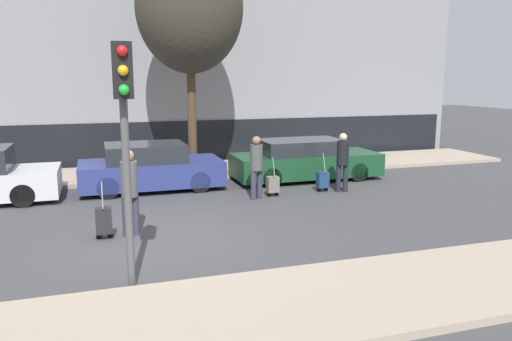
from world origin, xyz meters
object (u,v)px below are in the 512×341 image
(pedestrian_center, at_px, (256,164))
(trolley_center, at_px, (273,184))
(parked_car_1, at_px, (150,168))
(bare_tree_near_crossing, at_px, (189,7))
(pedestrian_right, at_px, (343,159))
(traffic_light, at_px, (124,118))
(trolley_left, at_px, (104,221))
(parked_car_2, at_px, (305,160))
(trolley_right, at_px, (323,180))
(pedestrian_left, at_px, (130,187))

(pedestrian_center, bearing_deg, trolley_center, 179.93)
(parked_car_1, bearing_deg, bare_tree_near_crossing, 44.49)
(pedestrian_right, relative_size, traffic_light, 0.45)
(pedestrian_center, height_order, traffic_light, traffic_light)
(parked_car_1, height_order, traffic_light, traffic_light)
(trolley_left, bearing_deg, parked_car_2, 34.48)
(trolley_center, height_order, trolley_right, trolley_right)
(trolley_right, bearing_deg, trolley_left, -157.31)
(parked_car_1, bearing_deg, pedestrian_right, -21.11)
(pedestrian_left, relative_size, bare_tree_near_crossing, 0.24)
(pedestrian_left, bearing_deg, traffic_light, -101.26)
(parked_car_2, bearing_deg, bare_tree_near_crossing, 154.19)
(trolley_left, bearing_deg, pedestrian_left, 7.55)
(trolley_right, height_order, bare_tree_near_crossing, bare_tree_near_crossing)
(trolley_left, xyz_separation_m, pedestrian_center, (4.00, 2.27, 0.59))
(traffic_light, bearing_deg, parked_car_1, 81.69)
(pedestrian_center, bearing_deg, pedestrian_right, 164.89)
(parked_car_1, height_order, bare_tree_near_crossing, bare_tree_near_crossing)
(trolley_left, xyz_separation_m, trolley_center, (4.52, 2.44, -0.05))
(traffic_light, distance_m, bare_tree_near_crossing, 9.42)
(bare_tree_near_crossing, bearing_deg, parked_car_1, -135.51)
(parked_car_1, bearing_deg, traffic_light, -98.31)
(parked_car_1, bearing_deg, parked_car_2, -0.81)
(pedestrian_left, height_order, pedestrian_center, pedestrian_left)
(parked_car_2, xyz_separation_m, trolley_left, (-6.29, -4.32, -0.23))
(trolley_center, distance_m, bare_tree_near_crossing, 6.34)
(bare_tree_near_crossing, bearing_deg, pedestrian_center, -74.23)
(trolley_center, relative_size, trolley_right, 0.98)
(parked_car_1, relative_size, parked_car_2, 0.87)
(parked_car_2, height_order, bare_tree_near_crossing, bare_tree_near_crossing)
(parked_car_2, relative_size, bare_tree_near_crossing, 0.64)
(pedestrian_left, xyz_separation_m, pedestrian_center, (3.45, 2.20, -0.06))
(parked_car_2, relative_size, trolley_right, 4.21)
(trolley_center, xyz_separation_m, bare_tree_near_crossing, (-1.56, 3.49, 5.07))
(parked_car_2, relative_size, trolley_left, 3.92)
(trolley_left, xyz_separation_m, trolley_right, (6.09, 2.55, -0.04))
(parked_car_2, bearing_deg, parked_car_1, 179.19)
(parked_car_1, distance_m, trolley_center, 3.69)
(parked_car_1, height_order, trolley_left, parked_car_1)
(trolley_center, height_order, pedestrian_right, pedestrian_right)
(parked_car_2, height_order, pedestrian_left, pedestrian_left)
(pedestrian_center, height_order, trolley_right, pedestrian_center)
(trolley_left, xyz_separation_m, bare_tree_near_crossing, (2.96, 5.92, 5.02))
(traffic_light, relative_size, bare_tree_near_crossing, 0.51)
(bare_tree_near_crossing, bearing_deg, trolley_right, -47.23)
(trolley_left, relative_size, bare_tree_near_crossing, 0.16)
(parked_car_2, distance_m, trolley_left, 7.63)
(trolley_right, bearing_deg, parked_car_2, 83.66)
(parked_car_2, height_order, pedestrian_right, pedestrian_right)
(trolley_left, distance_m, pedestrian_center, 4.63)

